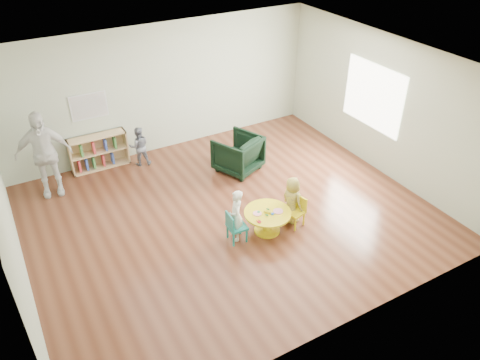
{
  "coord_description": "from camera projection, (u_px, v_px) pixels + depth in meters",
  "views": [
    {
      "loc": [
        -3.22,
        -6.1,
        5.23
      ],
      "look_at": [
        0.05,
        -0.3,
        0.91
      ],
      "focal_mm": 35.0,
      "sensor_mm": 36.0,
      "label": 1
    }
  ],
  "objects": [
    {
      "name": "room",
      "position": [
        229.0,
        121.0,
        7.6
      ],
      "size": [
        7.1,
        7.0,
        2.8
      ],
      "color": "#532A1A",
      "rests_on": "ground"
    },
    {
      "name": "activity_table",
      "position": [
        267.0,
        218.0,
        8.07
      ],
      "size": [
        0.82,
        0.82,
        0.45
      ],
      "rotation": [
        0.0,
        0.0,
        -0.35
      ],
      "color": "yellow",
      "rests_on": "ground"
    },
    {
      "name": "kid_chair_left",
      "position": [
        235.0,
        226.0,
        7.84
      ],
      "size": [
        0.32,
        0.32,
        0.57
      ],
      "rotation": [
        0.0,
        0.0,
        -1.63
      ],
      "color": "#167A70",
      "rests_on": "ground"
    },
    {
      "name": "kid_chair_right",
      "position": [
        296.0,
        210.0,
        8.23
      ],
      "size": [
        0.36,
        0.36,
        0.55
      ],
      "rotation": [
        0.0,
        0.0,
        1.84
      ],
      "color": "yellow",
      "rests_on": "ground"
    },
    {
      "name": "bookshelf",
      "position": [
        98.0,
        152.0,
        9.85
      ],
      "size": [
        1.2,
        0.3,
        0.75
      ],
      "color": "tan",
      "rests_on": "ground"
    },
    {
      "name": "alphabet_poster",
      "position": [
        89.0,
        106.0,
        9.41
      ],
      "size": [
        0.74,
        0.01,
        0.54
      ],
      "color": "silver",
      "rests_on": "ground"
    },
    {
      "name": "armchair",
      "position": [
        238.0,
        154.0,
        9.74
      ],
      "size": [
        1.1,
        1.11,
        0.77
      ],
      "primitive_type": "imported",
      "rotation": [
        0.0,
        0.0,
        3.56
      ],
      "color": "black",
      "rests_on": "ground"
    },
    {
      "name": "child_left",
      "position": [
        236.0,
        216.0,
        7.8
      ],
      "size": [
        0.35,
        0.41,
        0.96
      ],
      "primitive_type": "imported",
      "rotation": [
        0.0,
        0.0,
        -2.0
      ],
      "color": "white",
      "rests_on": "ground"
    },
    {
      "name": "child_right",
      "position": [
        292.0,
        200.0,
        8.22
      ],
      "size": [
        0.36,
        0.48,
        0.9
      ],
      "primitive_type": "imported",
      "rotation": [
        0.0,
        0.0,
        1.74
      ],
      "color": "yellow",
      "rests_on": "ground"
    },
    {
      "name": "toddler",
      "position": [
        139.0,
        146.0,
        9.9
      ],
      "size": [
        0.49,
        0.42,
        0.87
      ],
      "primitive_type": "imported",
      "rotation": [
        0.0,
        0.0,
        2.9
      ],
      "color": "#161F37",
      "rests_on": "ground"
    },
    {
      "name": "adult_caretaker",
      "position": [
        44.0,
        154.0,
        8.75
      ],
      "size": [
        1.07,
        0.58,
        1.73
      ],
      "primitive_type": "imported",
      "rotation": [
        0.0,
        0.0,
        -0.16
      ],
      "color": "white",
      "rests_on": "ground"
    }
  ]
}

